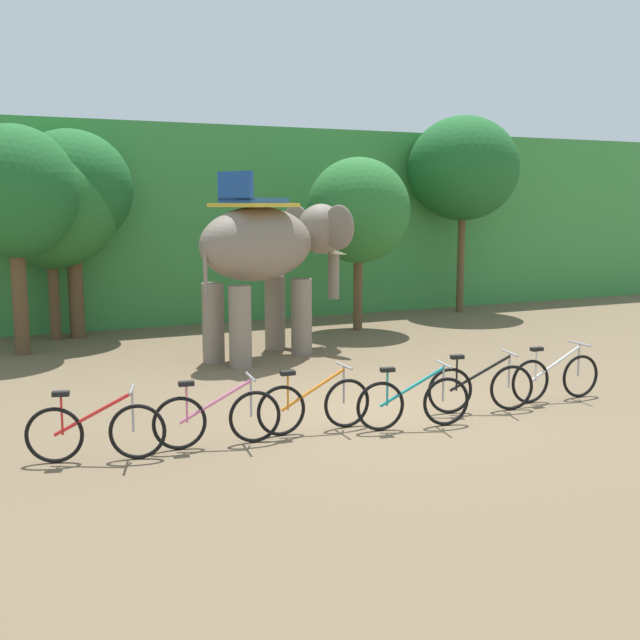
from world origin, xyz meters
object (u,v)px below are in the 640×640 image
at_px(bike_pink, 217,418).
at_px(bike_black, 481,387).
at_px(elephant, 269,250).
at_px(tree_right, 14,193).
at_px(tree_center_right, 463,169).
at_px(bike_teal, 413,402).
at_px(bike_orange, 314,405).
at_px(tree_far_left, 71,190).
at_px(bike_white, 556,377).
at_px(tree_center_left, 358,211).
at_px(bike_red, 96,431).
at_px(tree_left, 49,204).

relative_size(bike_pink, bike_black, 1.02).
bearing_deg(elephant, tree_right, 153.78).
bearing_deg(elephant, bike_pink, -117.73).
distance_m(tree_center_right, bike_teal, 12.69).
bearing_deg(bike_orange, tree_far_left, 101.69).
relative_size(bike_teal, bike_white, 0.99).
relative_size(tree_right, bike_black, 2.85).
height_order(tree_center_left, bike_pink, tree_center_left).
distance_m(bike_red, bike_pink, 1.55).
bearing_deg(tree_center_left, bike_orange, -121.57).
bearing_deg(bike_red, tree_right, 92.25).
height_order(tree_center_left, bike_red, tree_center_left).
distance_m(tree_far_left, bike_red, 9.89).
relative_size(tree_left, tree_far_left, 0.96).
height_order(elephant, bike_pink, elephant).
distance_m(tree_right, bike_pink, 8.51).
bearing_deg(bike_black, tree_left, 118.78).
bearing_deg(tree_far_left, tree_center_right, -1.26).
xyz_separation_m(tree_center_left, bike_pink, (-6.05, -7.58, -2.59)).
xyz_separation_m(tree_left, bike_red, (-0.54, -9.29, -2.75)).
height_order(tree_right, tree_far_left, tree_far_left).
bearing_deg(tree_left, tree_center_right, -0.92).
distance_m(bike_black, bike_white, 1.53).
height_order(tree_right, bike_pink, tree_right).
bearing_deg(tree_far_left, bike_pink, -86.94).
xyz_separation_m(elephant, bike_pink, (-2.86, -5.43, -1.82)).
height_order(tree_right, bike_orange, tree_right).
bearing_deg(bike_black, bike_orange, 177.26).
height_order(tree_right, bike_white, tree_right).
relative_size(tree_center_left, bike_black, 2.56).
distance_m(tree_left, bike_red, 9.71).
bearing_deg(tree_far_left, tree_left, -173.66).
distance_m(tree_left, bike_black, 11.09).
relative_size(tree_far_left, bike_pink, 2.85).
relative_size(bike_pink, bike_teal, 1.01).
relative_size(tree_center_right, bike_black, 3.36).
height_order(tree_left, bike_orange, tree_left).
height_order(tree_center_right, bike_teal, tree_center_right).
xyz_separation_m(bike_red, bike_white, (7.24, -0.06, 0.00)).
xyz_separation_m(bike_red, bike_black, (5.72, -0.13, 0.00)).
distance_m(tree_center_left, bike_black, 8.29).
distance_m(tree_right, bike_red, 8.26).
xyz_separation_m(tree_center_left, bike_white, (-0.35, -7.58, -2.59)).
bearing_deg(tree_left, tree_far_left, 6.34).
xyz_separation_m(tree_right, bike_red, (0.30, -7.70, -2.99)).
height_order(tree_left, tree_far_left, tree_far_left).
distance_m(tree_far_left, tree_center_right, 10.77).
xyz_separation_m(bike_pink, bike_teal, (2.77, -0.38, 0.00)).
height_order(tree_left, bike_black, tree_left).
bearing_deg(bike_red, bike_orange, 0.12).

